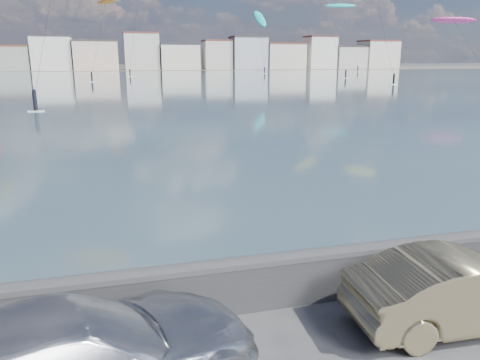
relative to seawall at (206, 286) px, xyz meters
name	(u,v)px	position (x,y,z in m)	size (l,w,h in m)	color
bay_water	(118,82)	(0.00, 88.80, -0.58)	(500.00, 177.00, 0.00)	#334956
far_shore_strip	(113,69)	(0.00, 197.30, -0.57)	(500.00, 60.00, 0.00)	#4C473D
seawall	(206,286)	(0.00, 0.00, 0.00)	(400.00, 0.36, 1.08)	#28282B
far_buildings	(116,54)	(1.31, 183.30, 5.44)	(240.79, 13.26, 14.60)	gray
car_champagne	(463,290)	(4.32, -1.51, 0.10)	(1.44, 4.12, 1.36)	tan
kitesurfer_0	(106,3)	(-1.31, 103.21, 15.39)	(7.00, 17.06, 16.97)	orange
kitesurfer_7	(260,19)	(46.41, 143.73, 16.09)	(4.82, 17.34, 20.35)	#19BFBF
kitesurfer_9	(340,6)	(78.43, 151.45, 21.69)	(11.32, 18.10, 23.53)	#19BFBF
kitesurfer_16	(454,21)	(66.76, 77.34, 11.35)	(10.57, 13.74, 12.89)	#E5338C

